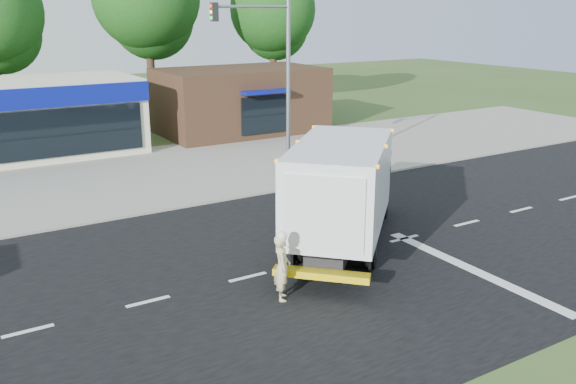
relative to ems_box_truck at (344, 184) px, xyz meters
The scene contains 10 objects.
ground 2.39m from the ems_box_truck, 142.47° to the right, with size 120.00×120.00×0.00m, color #385123.
road_asphalt 2.39m from the ems_box_truck, 142.47° to the right, with size 60.00×14.00×0.02m, color black.
sidewalk 7.82m from the ems_box_truck, 97.02° to the left, with size 60.00×2.40×0.12m, color gray.
parking_apron 13.49m from the ems_box_truck, 93.97° to the left, with size 60.00×9.00×0.02m, color gray.
lane_markings 2.95m from the ems_box_truck, 78.26° to the right, with size 55.20×7.00×0.01m.
ems_box_truck is the anchor object (origin of this frame).
emergency_worker 4.61m from the ems_box_truck, 147.49° to the right, with size 0.69×0.79×1.94m.
brown_storefront 20.21m from the ems_box_truck, 72.50° to the left, with size 10.00×6.70×4.00m.
traffic_signal_pole 7.59m from the ems_box_truck, 78.27° to the left, with size 3.51×0.25×8.00m.
background_trees 28.02m from the ems_box_truck, 93.69° to the left, with size 36.77×7.39×12.10m.
Camera 1 is at (-10.44, -14.51, 7.47)m, focal length 38.00 mm.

